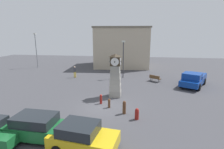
{
  "coord_description": "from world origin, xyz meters",
  "views": [
    {
      "loc": [
        2.83,
        -14.72,
        6.52
      ],
      "look_at": [
        0.26,
        3.17,
        2.32
      ],
      "focal_mm": 28.0,
      "sensor_mm": 36.0,
      "label": 1
    }
  ],
  "objects_px": {
    "bollard_mid_row": "(124,107)",
    "bollard_far_row": "(109,103)",
    "bollard_near_tower": "(137,114)",
    "street_lamp_near_road": "(123,56)",
    "car_near_tower": "(39,127)",
    "car_by_building": "(83,137)",
    "street_lamp_far_side": "(36,48)",
    "pedestrian_crossing_lot": "(75,71)",
    "clock_tower": "(115,77)",
    "pickup_truck": "(193,79)",
    "bench": "(155,78)",
    "bollard_end_row": "(101,99)"
  },
  "relations": [
    {
      "from": "clock_tower",
      "to": "car_by_building",
      "type": "bearing_deg",
      "value": -94.75
    },
    {
      "from": "bollard_mid_row",
      "to": "pedestrian_crossing_lot",
      "type": "xyz_separation_m",
      "value": [
        -8.41,
        11.42,
        0.44
      ]
    },
    {
      "from": "clock_tower",
      "to": "pickup_truck",
      "type": "bearing_deg",
      "value": 28.76
    },
    {
      "from": "clock_tower",
      "to": "bollard_near_tower",
      "type": "bearing_deg",
      "value": -64.93
    },
    {
      "from": "bollard_near_tower",
      "to": "pedestrian_crossing_lot",
      "type": "bearing_deg",
      "value": 127.64
    },
    {
      "from": "bollard_near_tower",
      "to": "bollard_mid_row",
      "type": "relative_size",
      "value": 0.8
    },
    {
      "from": "street_lamp_near_road",
      "to": "bollard_mid_row",
      "type": "bearing_deg",
      "value": -84.88
    },
    {
      "from": "clock_tower",
      "to": "bollard_far_row",
      "type": "relative_size",
      "value": 5.39
    },
    {
      "from": "bollard_end_row",
      "to": "pickup_truck",
      "type": "xyz_separation_m",
      "value": [
        10.51,
        7.43,
        0.46
      ]
    },
    {
      "from": "bollard_far_row",
      "to": "car_by_building",
      "type": "height_order",
      "value": "car_by_building"
    },
    {
      "from": "bench",
      "to": "pickup_truck",
      "type": "bearing_deg",
      "value": -18.5
    },
    {
      "from": "bench",
      "to": "bollard_near_tower",
      "type": "bearing_deg",
      "value": -101.91
    },
    {
      "from": "clock_tower",
      "to": "street_lamp_near_road",
      "type": "relative_size",
      "value": 0.82
    },
    {
      "from": "car_by_building",
      "to": "pickup_truck",
      "type": "xyz_separation_m",
      "value": [
        10.17,
        14.23,
        0.13
      ]
    },
    {
      "from": "bollard_far_row",
      "to": "car_near_tower",
      "type": "xyz_separation_m",
      "value": [
        -3.6,
        -5.39,
        0.38
      ]
    },
    {
      "from": "pickup_truck",
      "to": "street_lamp_near_road",
      "type": "distance_m",
      "value": 10.05
    },
    {
      "from": "bollard_near_tower",
      "to": "street_lamp_near_road",
      "type": "bearing_deg",
      "value": 99.25
    },
    {
      "from": "bollard_mid_row",
      "to": "bollard_near_tower",
      "type": "bearing_deg",
      "value": -39.21
    },
    {
      "from": "car_near_tower",
      "to": "street_lamp_far_side",
      "type": "height_order",
      "value": "street_lamp_far_side"
    },
    {
      "from": "pedestrian_crossing_lot",
      "to": "bollard_mid_row",
      "type": "bearing_deg",
      "value": -53.61
    },
    {
      "from": "pickup_truck",
      "to": "pedestrian_crossing_lot",
      "type": "xyz_separation_m",
      "value": [
        -16.56,
        2.16,
        0.09
      ]
    },
    {
      "from": "bollard_end_row",
      "to": "pickup_truck",
      "type": "bearing_deg",
      "value": 35.26
    },
    {
      "from": "pickup_truck",
      "to": "bench",
      "type": "distance_m",
      "value": 4.91
    },
    {
      "from": "bollard_end_row",
      "to": "clock_tower",
      "type": "bearing_deg",
      "value": 64.14
    },
    {
      "from": "bench",
      "to": "pedestrian_crossing_lot",
      "type": "relative_size",
      "value": 0.9
    },
    {
      "from": "clock_tower",
      "to": "pedestrian_crossing_lot",
      "type": "relative_size",
      "value": 2.58
    },
    {
      "from": "pedestrian_crossing_lot",
      "to": "street_lamp_near_road",
      "type": "xyz_separation_m",
      "value": [
        7.3,
        0.99,
        2.26
      ]
    },
    {
      "from": "car_by_building",
      "to": "street_lamp_far_side",
      "type": "height_order",
      "value": "street_lamp_far_side"
    },
    {
      "from": "bollard_end_row",
      "to": "street_lamp_near_road",
      "type": "distance_m",
      "value": 11.01
    },
    {
      "from": "street_lamp_near_road",
      "to": "street_lamp_far_side",
      "type": "distance_m",
      "value": 18.51
    },
    {
      "from": "clock_tower",
      "to": "pickup_truck",
      "type": "distance_m",
      "value": 10.81
    },
    {
      "from": "bollard_end_row",
      "to": "street_lamp_far_side",
      "type": "xyz_separation_m",
      "value": [
        -16.29,
        16.48,
        3.38
      ]
    },
    {
      "from": "car_near_tower",
      "to": "bollard_mid_row",
      "type": "bearing_deg",
      "value": 40.73
    },
    {
      "from": "bollard_near_tower",
      "to": "pickup_truck",
      "type": "height_order",
      "value": "pickup_truck"
    },
    {
      "from": "car_near_tower",
      "to": "car_by_building",
      "type": "distance_m",
      "value": 3.09
    },
    {
      "from": "clock_tower",
      "to": "street_lamp_far_side",
      "type": "bearing_deg",
      "value": 140.72
    },
    {
      "from": "pickup_truck",
      "to": "bollard_near_tower",
      "type": "bearing_deg",
      "value": -125.07
    },
    {
      "from": "bollard_mid_row",
      "to": "car_near_tower",
      "type": "distance_m",
      "value": 6.65
    },
    {
      "from": "bollard_end_row",
      "to": "pedestrian_crossing_lot",
      "type": "xyz_separation_m",
      "value": [
        -6.05,
        9.59,
        0.55
      ]
    },
    {
      "from": "bollard_mid_row",
      "to": "pickup_truck",
      "type": "xyz_separation_m",
      "value": [
        8.15,
        9.26,
        0.36
      ]
    },
    {
      "from": "car_by_building",
      "to": "pedestrian_crossing_lot",
      "type": "distance_m",
      "value": 17.59
    },
    {
      "from": "pickup_truck",
      "to": "clock_tower",
      "type": "bearing_deg",
      "value": -151.24
    },
    {
      "from": "car_by_building",
      "to": "bench",
      "type": "bearing_deg",
      "value": 70.7
    },
    {
      "from": "bollard_near_tower",
      "to": "street_lamp_far_side",
      "type": "relative_size",
      "value": 0.14
    },
    {
      "from": "pickup_truck",
      "to": "street_lamp_near_road",
      "type": "bearing_deg",
      "value": 161.24
    },
    {
      "from": "bollard_mid_row",
      "to": "bollard_far_row",
      "type": "height_order",
      "value": "bollard_mid_row"
    },
    {
      "from": "bollard_end_row",
      "to": "street_lamp_far_side",
      "type": "bearing_deg",
      "value": 134.66
    },
    {
      "from": "bollard_mid_row",
      "to": "car_by_building",
      "type": "xyz_separation_m",
      "value": [
        -2.02,
        -4.97,
        0.23
      ]
    },
    {
      "from": "bollard_far_row",
      "to": "pedestrian_crossing_lot",
      "type": "xyz_separation_m",
      "value": [
        -6.97,
        10.37,
        0.59
      ]
    },
    {
      "from": "clock_tower",
      "to": "pedestrian_crossing_lot",
      "type": "xyz_separation_m",
      "value": [
        -7.15,
        7.32,
        -1.13
      ]
    }
  ]
}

